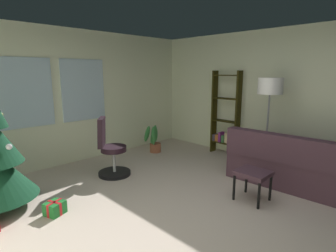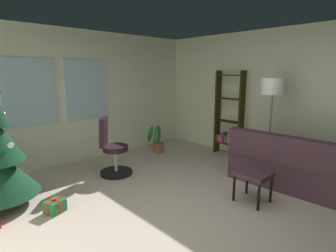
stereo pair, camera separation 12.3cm
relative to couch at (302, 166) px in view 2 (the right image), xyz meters
name	(u,v)px [view 2 (the right image)]	position (x,y,z in m)	size (l,w,h in m)	color
ground_plane	(200,221)	(-1.96, 0.45, -0.36)	(5.34, 6.26, 0.10)	beige
wall_back_with_windows	(79,96)	(-1.97, 3.63, 1.00)	(5.34, 0.12, 2.60)	beige
wall_right_with_frames	(298,99)	(0.76, 0.45, 0.99)	(0.12, 6.26, 2.60)	beige
couch	(302,166)	(0.00, 0.00, 0.00)	(1.66, 1.89, 0.86)	#442B36
footstool	(253,176)	(-1.10, 0.24, 0.06)	(0.40, 0.43, 0.43)	#442B36
gift_box_green	(55,206)	(-3.23, 1.82, -0.22)	(0.27, 0.27, 0.17)	#1E722D
office_chair	(112,152)	(-1.97, 2.45, 0.10)	(0.59, 0.59, 1.02)	black
bookshelf	(229,119)	(0.50, 1.76, 0.49)	(0.18, 0.64, 1.81)	#2B2508
floor_lamp	(273,91)	(0.11, 0.63, 1.15)	(0.42, 0.42, 1.69)	slate
potted_plant	(157,140)	(-0.52, 2.95, -0.03)	(0.36, 0.46, 0.65)	#945339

